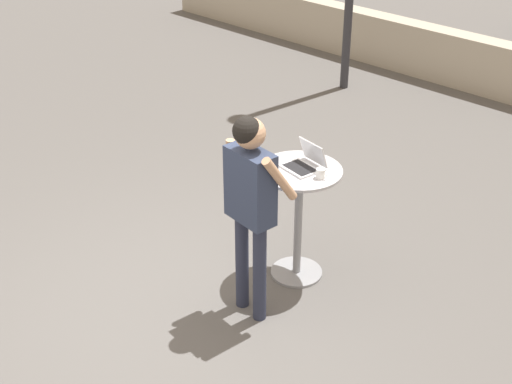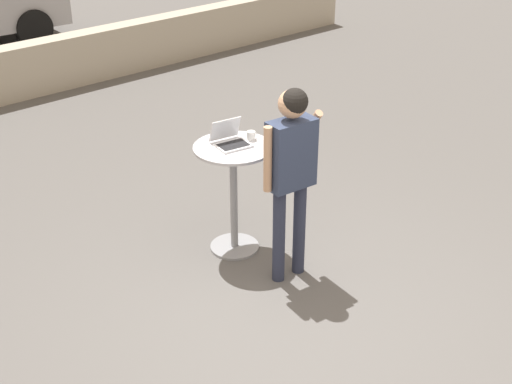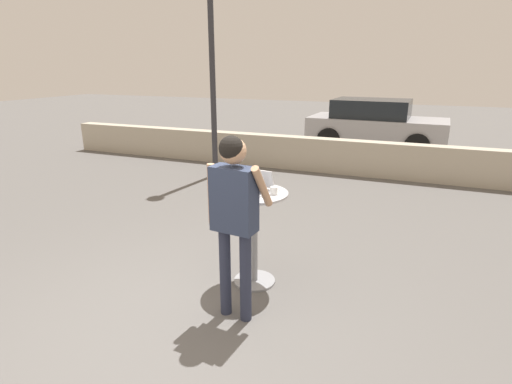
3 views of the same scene
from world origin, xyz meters
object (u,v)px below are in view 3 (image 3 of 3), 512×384
(cafe_table, at_px, (254,224))
(standing_person, at_px, (234,205))
(laptop, at_px, (257,187))
(coffee_mug, at_px, (274,191))
(street_lamp, at_px, (211,21))
(parked_car_near_street, at_px, (375,124))

(cafe_table, height_order, standing_person, standing_person)
(cafe_table, xyz_separation_m, standing_person, (0.07, -0.67, 0.45))
(cafe_table, relative_size, laptop, 3.14)
(laptop, xyz_separation_m, coffee_mug, (0.21, -0.04, -0.01))
(cafe_table, bearing_deg, street_lamp, 122.80)
(laptop, relative_size, coffee_mug, 3.17)
(standing_person, xyz_separation_m, parked_car_near_street, (0.31, 9.04, -0.41))
(laptop, relative_size, street_lamp, 0.07)
(coffee_mug, xyz_separation_m, street_lamp, (-2.77, 3.96, 2.09))
(laptop, distance_m, parked_car_near_street, 8.34)
(laptop, bearing_deg, coffee_mug, -11.51)
(coffee_mug, height_order, parked_car_near_street, parked_car_near_street)
(parked_car_near_street, bearing_deg, coffee_mug, -91.11)
(coffee_mug, distance_m, parked_car_near_street, 8.37)
(laptop, distance_m, standing_person, 0.72)
(cafe_table, relative_size, coffee_mug, 9.96)
(cafe_table, relative_size, standing_person, 0.60)
(street_lamp, bearing_deg, parked_car_near_street, 56.32)
(laptop, height_order, coffee_mug, laptop)
(coffee_mug, bearing_deg, street_lamp, 125.00)
(coffee_mug, distance_m, standing_person, 0.69)
(laptop, relative_size, standing_person, 0.19)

